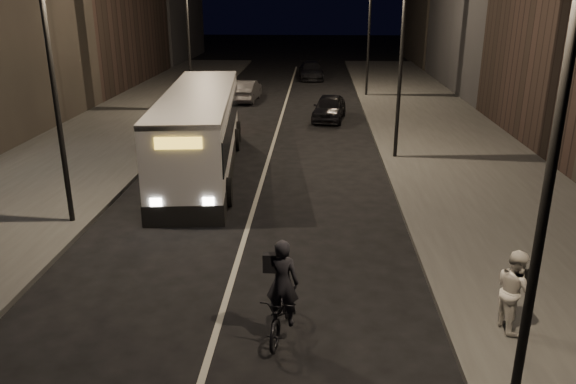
# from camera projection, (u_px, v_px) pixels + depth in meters

# --- Properties ---
(ground) EXTENTS (180.00, 180.00, 0.00)m
(ground) POSITION_uv_depth(u_px,v_px,m) (228.00, 292.00, 13.86)
(ground) COLOR black
(ground) RESTS_ON ground
(sidewalk_right) EXTENTS (7.00, 70.00, 0.16)m
(sidewalk_right) POSITION_uv_depth(u_px,v_px,m) (451.00, 147.00, 26.59)
(sidewalk_right) COLOR #3A3A37
(sidewalk_right) RESTS_ON ground
(sidewalk_left) EXTENTS (7.00, 70.00, 0.16)m
(sidewalk_left) POSITION_uv_depth(u_px,v_px,m) (99.00, 143.00, 27.42)
(sidewalk_left) COLOR #3A3A37
(sidewalk_left) RESTS_ON ground
(streetlight_right_near) EXTENTS (1.20, 0.44, 8.12)m
(streetlight_right_near) POSITION_uv_depth(u_px,v_px,m) (541.00, 113.00, 8.04)
(streetlight_right_near) COLOR black
(streetlight_right_near) RESTS_ON sidewalk_right
(streetlight_right_mid) EXTENTS (1.20, 0.44, 8.12)m
(streetlight_right_mid) POSITION_uv_depth(u_px,v_px,m) (396.00, 35.00, 23.10)
(streetlight_right_mid) COLOR black
(streetlight_right_mid) RESTS_ON sidewalk_right
(streetlight_right_far) EXTENTS (1.20, 0.44, 8.12)m
(streetlight_right_far) POSITION_uv_depth(u_px,v_px,m) (366.00, 18.00, 38.15)
(streetlight_right_far) COLOR black
(streetlight_right_far) RESTS_ON sidewalk_right
(streetlight_left_near) EXTENTS (1.20, 0.44, 8.12)m
(streetlight_left_near) POSITION_uv_depth(u_px,v_px,m) (58.00, 53.00, 16.09)
(streetlight_left_near) COLOR black
(streetlight_left_near) RESTS_ON sidewalk_left
(streetlight_left_far) EXTENTS (1.20, 0.44, 8.12)m
(streetlight_left_far) POSITION_uv_depth(u_px,v_px,m) (192.00, 22.00, 33.03)
(streetlight_left_far) COLOR black
(streetlight_left_far) RESTS_ON sidewalk_left
(city_bus) EXTENTS (3.80, 12.37, 3.29)m
(city_bus) POSITION_uv_depth(u_px,v_px,m) (200.00, 128.00, 22.85)
(city_bus) COLOR silver
(city_bus) RESTS_ON ground
(cyclist_on_bicycle) EXTENTS (1.03, 2.10, 2.32)m
(cyclist_on_bicycle) POSITION_uv_depth(u_px,v_px,m) (283.00, 304.00, 11.88)
(cyclist_on_bicycle) COLOR black
(cyclist_on_bicycle) RESTS_ON ground
(pedestrian_woman) EXTENTS (0.83, 0.99, 1.82)m
(pedestrian_woman) POSITION_uv_depth(u_px,v_px,m) (514.00, 290.00, 11.82)
(pedestrian_woman) COLOR silver
(pedestrian_woman) RESTS_ON sidewalk_right
(car_near) EXTENTS (2.24, 4.40, 1.44)m
(car_near) POSITION_uv_depth(u_px,v_px,m) (329.00, 108.00, 32.48)
(car_near) COLOR black
(car_near) RESTS_ON ground
(car_mid) EXTENTS (1.77, 4.42, 1.43)m
(car_mid) POSITION_uv_depth(u_px,v_px,m) (246.00, 91.00, 38.14)
(car_mid) COLOR #343436
(car_mid) RESTS_ON ground
(car_far) EXTENTS (2.33, 5.04, 1.43)m
(car_far) POSITION_uv_depth(u_px,v_px,m) (311.00, 71.00, 47.98)
(car_far) COLOR black
(car_far) RESTS_ON ground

